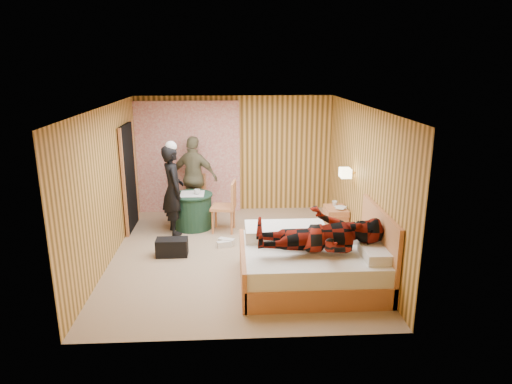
{
  "coord_description": "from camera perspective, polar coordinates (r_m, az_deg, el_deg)",
  "views": [
    {
      "loc": [
        -0.08,
        -7.25,
        3.17
      ],
      "look_at": [
        0.33,
        0.18,
        1.05
      ],
      "focal_mm": 32.0,
      "sensor_mm": 36.0,
      "label": 1
    }
  ],
  "objects": [
    {
      "name": "wall_lamp",
      "position": [
        8.17,
        11.11,
        2.37
      ],
      "size": [
        0.26,
        0.24,
        0.16
      ],
      "color": "gold",
      "rests_on": "wall_right"
    },
    {
      "name": "sneaker_right",
      "position": [
        8.25,
        -3.71,
        -6.25
      ],
      "size": [
        0.31,
        0.22,
        0.13
      ],
      "primitive_type": "cube",
      "rotation": [
        0.0,
        0.0,
        -0.4
      ],
      "color": "white",
      "rests_on": "floor"
    },
    {
      "name": "curtain",
      "position": [
        9.92,
        -8.45,
        4.28
      ],
      "size": [
        2.2,
        0.08,
        2.4
      ],
      "primitive_type": "cube",
      "color": "white",
      "rests_on": "floor"
    },
    {
      "name": "wall_back",
      "position": [
        9.94,
        -2.66,
        4.75
      ],
      "size": [
        4.2,
        0.02,
        2.5
      ],
      "primitive_type": "cube",
      "color": "#EEB45B",
      "rests_on": "floor"
    },
    {
      "name": "chair_near",
      "position": [
        8.76,
        -3.55,
        -1.33
      ],
      "size": [
        0.51,
        0.51,
        1.0
      ],
      "rotation": [
        0.0,
        0.0,
        -1.71
      ],
      "color": "tan",
      "rests_on": "floor"
    },
    {
      "name": "wall_right",
      "position": [
        7.81,
        13.14,
        1.24
      ],
      "size": [
        0.02,
        5.0,
        2.5
      ],
      "primitive_type": "cube",
      "color": "#EEB45B",
      "rests_on": "floor"
    },
    {
      "name": "wall_left",
      "position": [
        7.77,
        -18.15,
        0.78
      ],
      "size": [
        0.02,
        5.0,
        2.5
      ],
      "primitive_type": "cube",
      "color": "#EEB45B",
      "rests_on": "floor"
    },
    {
      "name": "round_table",
      "position": [
        9.08,
        -7.89,
        -2.32
      ],
      "size": [
        0.79,
        0.79,
        0.7
      ],
      "color": "#1D402C",
      "rests_on": "floor"
    },
    {
      "name": "book_lower",
      "position": [
        8.68,
        10.04,
        -1.98
      ],
      "size": [
        0.21,
        0.26,
        0.02
      ],
      "primitive_type": "imported",
      "rotation": [
        0.0,
        0.0,
        0.23
      ],
      "color": "white",
      "rests_on": "nightstand"
    },
    {
      "name": "man_on_bed",
      "position": [
        6.4,
        8.11,
        -4.11
      ],
      "size": [
        0.86,
        0.67,
        1.77
      ],
      "primitive_type": "imported",
      "rotation": [
        0.0,
        1.57,
        0.0
      ],
      "color": "maroon",
      "rests_on": "bed"
    },
    {
      "name": "cup_table",
      "position": [
        8.91,
        -7.37,
        0.02
      ],
      "size": [
        0.16,
        0.16,
        0.1
      ],
      "primitive_type": "imported",
      "rotation": [
        0.0,
        0.0,
        0.35
      ],
      "color": "white",
      "rests_on": "round_table"
    },
    {
      "name": "doorway",
      "position": [
        9.13,
        -15.61,
        1.72
      ],
      "size": [
        0.06,
        0.9,
        2.05
      ],
      "primitive_type": "cube",
      "color": "black",
      "rests_on": "floor"
    },
    {
      "name": "ceiling",
      "position": [
        7.28,
        -2.58,
        10.6
      ],
      "size": [
        4.2,
        5.0,
        0.01
      ],
      "primitive_type": "cube",
      "color": "silver",
      "rests_on": "wall_back"
    },
    {
      "name": "woman_standing",
      "position": [
        8.73,
        -10.33,
        0.26
      ],
      "size": [
        0.58,
        0.72,
        1.71
      ],
      "primitive_type": "imported",
      "rotation": [
        0.0,
        0.0,
        1.88
      ],
      "color": "black",
      "rests_on": "floor"
    },
    {
      "name": "nightstand",
      "position": [
        8.81,
        9.89,
        -3.53
      ],
      "size": [
        0.41,
        0.55,
        0.53
      ],
      "color": "tan",
      "rests_on": "floor"
    },
    {
      "name": "bed",
      "position": [
        6.86,
        7.28,
        -8.73
      ],
      "size": [
        2.1,
        1.65,
        1.14
      ],
      "color": "tan",
      "rests_on": "floor"
    },
    {
      "name": "book_upper",
      "position": [
        8.67,
        10.05,
        -1.85
      ],
      "size": [
        0.26,
        0.28,
        0.02
      ],
      "primitive_type": "imported",
      "rotation": [
        0.0,
        0.0,
        -0.53
      ],
      "color": "white",
      "rests_on": "nightstand"
    },
    {
      "name": "man_at_table",
      "position": [
        9.58,
        -7.69,
        1.82
      ],
      "size": [
        1.09,
        0.75,
        1.72
      ],
      "primitive_type": "imported",
      "rotation": [
        0.0,
        0.0,
        2.78
      ],
      "color": "#736C4D",
      "rests_on": "floor"
    },
    {
      "name": "cup_nightstand",
      "position": [
        8.83,
        9.8,
        -1.4
      ],
      "size": [
        0.11,
        0.11,
        0.09
      ],
      "primitive_type": "imported",
      "rotation": [
        0.0,
        0.0,
        -0.09
      ],
      "color": "white",
      "rests_on": "nightstand"
    },
    {
      "name": "sneaker_left",
      "position": [
        8.18,
        -4.03,
        -6.53
      ],
      "size": [
        0.26,
        0.16,
        0.11
      ],
      "primitive_type": "cube",
      "rotation": [
        0.0,
        0.0,
        0.28
      ],
      "color": "white",
      "rests_on": "floor"
    },
    {
      "name": "floor",
      "position": [
        7.91,
        -2.35,
        -7.73
      ],
      "size": [
        4.2,
        5.0,
        0.01
      ],
      "primitive_type": "cube",
      "color": "tan",
      "rests_on": "ground"
    },
    {
      "name": "chair_far",
      "position": [
        9.63,
        -7.59,
        -0.09
      ],
      "size": [
        0.46,
        0.46,
        0.93
      ],
      "rotation": [
        0.0,
        0.0,
        -0.11
      ],
      "color": "tan",
      "rests_on": "floor"
    },
    {
      "name": "duffel_bag",
      "position": [
        7.92,
        -10.46,
        -6.81
      ],
      "size": [
        0.53,
        0.28,
        0.3
      ],
      "primitive_type": "cube",
      "rotation": [
        0.0,
        0.0,
        0.0
      ],
      "color": "black",
      "rests_on": "floor"
    }
  ]
}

